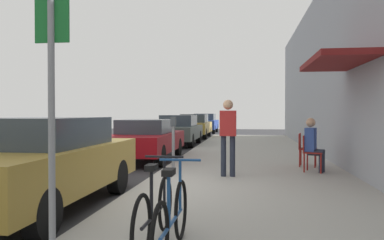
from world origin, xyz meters
TOP-DOWN VIEW (x-y plane):
  - ground_plane at (0.00, 0.00)m, footprint 60.00×60.00m
  - sidewalk_slab at (2.25, 2.00)m, footprint 4.50×32.00m
  - building_facade at (4.65, 2.00)m, footprint 1.40×32.00m
  - parked_car_0 at (-1.10, -1.44)m, footprint 1.80×4.40m
  - parked_car_1 at (-1.10, 4.93)m, footprint 1.80×4.40m
  - parked_car_2 at (-1.10, 10.98)m, footprint 1.80×4.40m
  - parked_car_3 at (-1.10, 16.59)m, footprint 1.80×4.40m
  - parked_car_4 at (-1.10, 22.73)m, footprint 1.80×4.40m
  - parking_meter at (0.45, 1.56)m, footprint 0.12×0.10m
  - street_sign at (0.40, -3.92)m, footprint 0.32×0.06m
  - bicycle_0 at (1.15, -3.15)m, footprint 0.46×1.71m
  - bicycle_1 at (1.39, -3.44)m, footprint 0.46×1.71m
  - cafe_chair_0 at (3.63, 2.43)m, footprint 0.56×0.56m
  - seated_patron_0 at (3.68, 2.41)m, footprint 0.51×0.47m
  - cafe_chair_1 at (3.62, 3.36)m, footprint 0.52×0.52m
  - pedestrian_standing at (1.70, 1.46)m, footprint 0.36×0.22m

SIDE VIEW (x-z plane):
  - ground_plane at x=0.00m, z-range 0.00..0.00m
  - sidewalk_slab at x=2.25m, z-range 0.00..0.12m
  - bicycle_0 at x=1.15m, z-range 0.03..0.93m
  - bicycle_1 at x=1.39m, z-range 0.03..0.93m
  - cafe_chair_0 at x=3.63m, z-range 0.19..1.06m
  - cafe_chair_1 at x=3.62m, z-range 0.19..1.06m
  - parked_car_1 at x=-1.10m, z-range 0.04..1.35m
  - parked_car_2 at x=-1.10m, z-range 0.02..1.45m
  - parked_car_3 at x=-1.10m, z-range 0.02..1.48m
  - parked_car_0 at x=-1.10m, z-range 0.03..1.48m
  - parked_car_4 at x=-1.10m, z-range 0.02..1.50m
  - seated_patron_0 at x=3.68m, z-range 0.17..1.46m
  - parking_meter at x=0.45m, z-range 0.23..1.55m
  - pedestrian_standing at x=1.70m, z-range 0.27..1.97m
  - street_sign at x=0.40m, z-range 0.34..2.94m
  - building_facade at x=4.65m, z-range 0.00..5.67m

